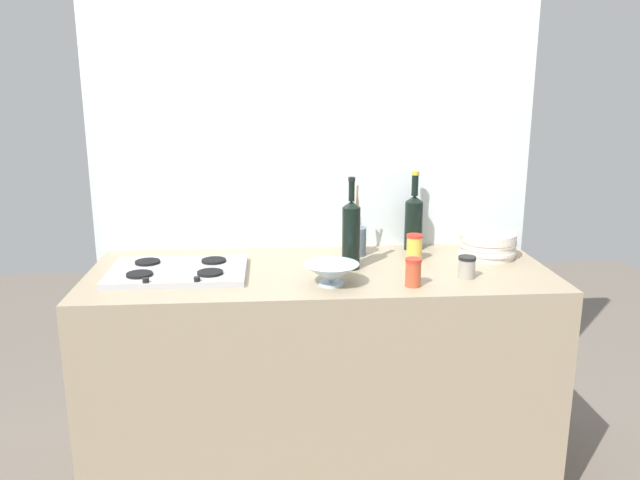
{
  "coord_description": "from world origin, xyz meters",
  "views": [
    {
      "loc": [
        -0.18,
        -2.4,
        1.63
      ],
      "look_at": [
        0.0,
        0.0,
        1.02
      ],
      "focal_mm": 35.92,
      "sensor_mm": 36.0,
      "label": 1
    }
  ],
  "objects": [
    {
      "name": "condiment_jar_front",
      "position": [
        0.32,
        -0.23,
        0.95
      ],
      "size": [
        0.06,
        0.06,
        0.1
      ],
      "color": "#C64C2D",
      "rests_on": "counter_block"
    },
    {
      "name": "wine_bottle_mid_left",
      "position": [
        0.43,
        0.28,
        1.03
      ],
      "size": [
        0.08,
        0.08,
        0.34
      ],
      "color": "black",
      "rests_on": "counter_block"
    },
    {
      "name": "stovetop_hob",
      "position": [
        -0.55,
        -0.02,
        0.91
      ],
      "size": [
        0.52,
        0.36,
        0.04
      ],
      "color": "#B2B2B7",
      "rests_on": "counter_block"
    },
    {
      "name": "ground_plane",
      "position": [
        0.0,
        0.0,
        0.0
      ],
      "size": [
        6.0,
        6.0,
        0.0
      ],
      "primitive_type": "plane",
      "color": "#6B6056",
      "rests_on": "ground"
    },
    {
      "name": "wine_bottle_leftmost",
      "position": [
        0.12,
        0.01,
        1.04
      ],
      "size": [
        0.07,
        0.07,
        0.36
      ],
      "color": "black",
      "rests_on": "counter_block"
    },
    {
      "name": "counter_block",
      "position": [
        0.0,
        0.0,
        0.45
      ],
      "size": [
        1.8,
        0.7,
        0.9
      ],
      "primitive_type": "cube",
      "color": "tan",
      "rests_on": "ground"
    },
    {
      "name": "condiment_jar_rear",
      "position": [
        0.4,
        0.11,
        0.95
      ],
      "size": [
        0.07,
        0.07,
        0.11
      ],
      "color": "gold",
      "rests_on": "counter_block"
    },
    {
      "name": "mixing_bowl",
      "position": [
        0.03,
        -0.19,
        0.94
      ],
      "size": [
        0.2,
        0.2,
        0.08
      ],
      "color": "silver",
      "rests_on": "counter_block"
    },
    {
      "name": "backsplash_panel",
      "position": [
        0.0,
        0.38,
        1.21
      ],
      "size": [
        1.9,
        0.06,
        2.41
      ],
      "primitive_type": "cube",
      "color": "silver",
      "rests_on": "ground"
    },
    {
      "name": "utensil_crock",
      "position": [
        0.16,
        0.21,
        0.96
      ],
      "size": [
        0.1,
        0.1,
        0.3
      ],
      "color": "slate",
      "rests_on": "counter_block"
    },
    {
      "name": "plate_stack",
      "position": [
        0.71,
        0.13,
        0.95
      ],
      "size": [
        0.24,
        0.24,
        0.11
      ],
      "color": "silver",
      "rests_on": "counter_block"
    },
    {
      "name": "condiment_jar_spare",
      "position": [
        0.54,
        -0.15,
        0.94
      ],
      "size": [
        0.07,
        0.07,
        0.08
      ],
      "color": "#9E998C",
      "rests_on": "counter_block"
    }
  ]
}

